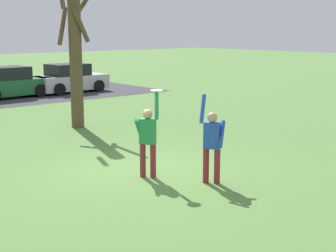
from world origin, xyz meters
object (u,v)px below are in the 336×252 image
object	(u,v)px
parked_car_green	(9,83)
bare_tree_tall	(75,51)
person_catcher	(148,137)
person_defender	(212,141)
parked_car_silver	(70,79)
frisbee_disc	(157,91)

from	to	relation	value
parked_car_green	bare_tree_tall	world-z (taller)	bare_tree_tall
parked_car_green	person_catcher	bearing A→B (deg)	-104.48
person_defender	parked_car_silver	bearing A→B (deg)	-51.40
parked_car_green	frisbee_disc	bearing A→B (deg)	-103.93
person_defender	frisbee_disc	world-z (taller)	frisbee_disc
parked_car_silver	bare_tree_tall	size ratio (longest dim) A/B	0.68
person_defender	parked_car_green	bearing A→B (deg)	-40.26
person_defender	bare_tree_tall	bearing A→B (deg)	-39.81
person_catcher	parked_car_silver	distance (m)	17.14
person_catcher	parked_car_green	world-z (taller)	person_catcher
parked_car_silver	parked_car_green	bearing A→B (deg)	176.09
person_catcher	parked_car_silver	bearing A→B (deg)	124.56
frisbee_disc	person_defender	bearing A→B (deg)	-58.03
frisbee_disc	parked_car_silver	bearing A→B (deg)	67.15
frisbee_disc	parked_car_silver	distance (m)	17.32
parked_car_green	parked_car_silver	xyz separation A→B (m)	(3.51, -0.08, 0.00)
person_defender	person_catcher	bearing A→B (deg)	-0.00
frisbee_disc	parked_car_green	world-z (taller)	frisbee_disc
parked_car_silver	bare_tree_tall	distance (m)	10.63
frisbee_disc	parked_car_silver	world-z (taller)	frisbee_disc
parked_car_green	person_defender	bearing A→B (deg)	-100.93
parked_car_green	bare_tree_tall	distance (m)	9.60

